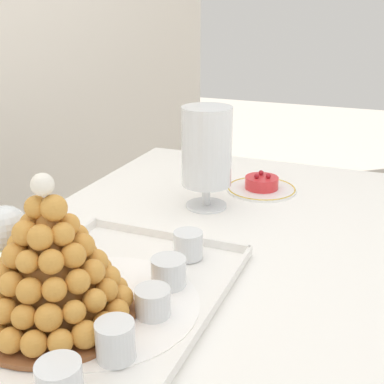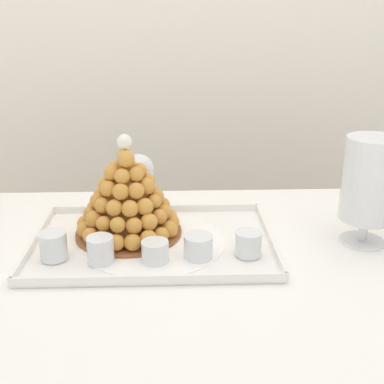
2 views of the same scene
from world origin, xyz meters
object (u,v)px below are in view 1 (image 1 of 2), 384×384
object	(u,v)px
dessert_cup_right	(188,246)
fruit_tart_plate	(261,186)
dessert_cup_mid_left	(115,342)
dessert_cup_mid_right	(169,273)
dessert_cup_centre	(153,303)
macaron_goblet	(207,148)
wine_glass	(6,232)
croquembouche	(52,267)
serving_tray	(101,305)

from	to	relation	value
dessert_cup_right	fruit_tart_plate	distance (m)	0.44
dessert_cup_mid_left	dessert_cup_mid_right	bearing A→B (deg)	3.62
dessert_cup_mid_left	dessert_cup_centre	world-z (taller)	dessert_cup_mid_left
macaron_goblet	wine_glass	xyz separation A→B (m)	(-0.52, 0.15, -0.02)
dessert_cup_mid_right	dessert_cup_right	world-z (taller)	dessert_cup_right
fruit_tart_plate	wine_glass	distance (m)	0.73
croquembouche	serving_tray	bearing A→B (deg)	-36.32
serving_tray	croquembouche	distance (m)	0.12
serving_tray	fruit_tart_plate	size ratio (longest dim) A/B	2.90
macaron_goblet	fruit_tart_plate	world-z (taller)	macaron_goblet
macaron_goblet	dessert_cup_right	bearing A→B (deg)	-166.49
dessert_cup_right	macaron_goblet	size ratio (longest dim) A/B	0.23
macaron_goblet	wine_glass	size ratio (longest dim) A/B	1.43
serving_tray	macaron_goblet	world-z (taller)	macaron_goblet
croquembouche	dessert_cup_centre	size ratio (longest dim) A/B	4.33
serving_tray	fruit_tart_plate	distance (m)	0.65
dessert_cup_mid_right	macaron_goblet	world-z (taller)	macaron_goblet
fruit_tart_plate	wine_glass	world-z (taller)	wine_glass
croquembouche	dessert_cup_centre	bearing A→B (deg)	-63.97
dessert_cup_centre	fruit_tart_plate	xyz separation A→B (m)	(0.64, -0.01, -0.02)
dessert_cup_centre	macaron_goblet	size ratio (longest dim) A/B	0.23
dessert_cup_centre	wine_glass	size ratio (longest dim) A/B	0.33
dessert_cup_mid_left	dessert_cup_right	size ratio (longest dim) A/B	0.98
serving_tray	croquembouche	bearing A→B (deg)	143.68
serving_tray	dessert_cup_centre	world-z (taller)	dessert_cup_centre
croquembouche	dessert_cup_mid_right	size ratio (longest dim) A/B	3.99
dessert_cup_mid_left	dessert_cup_right	world-z (taller)	dessert_cup_mid_left
croquembouche	dessert_cup_centre	world-z (taller)	croquembouche
fruit_tart_plate	dessert_cup_mid_left	bearing A→B (deg)	179.20
serving_tray	dessert_cup_mid_left	xyz separation A→B (m)	(-0.11, -0.09, 0.03)
croquembouche	dessert_cup_centre	xyz separation A→B (m)	(0.07, -0.13, -0.07)
serving_tray	dessert_cup_mid_left	distance (m)	0.14
croquembouche	wine_glass	world-z (taller)	croquembouche
dessert_cup_centre	fruit_tart_plate	size ratio (longest dim) A/B	0.31
dessert_cup_right	macaron_goblet	xyz separation A→B (m)	(0.27, 0.07, 0.12)
dessert_cup_mid_right	fruit_tart_plate	xyz separation A→B (m)	(0.54, -0.02, -0.02)
croquembouche	fruit_tart_plate	xyz separation A→B (m)	(0.70, -0.14, -0.09)
croquembouche	macaron_goblet	distance (m)	0.54
serving_tray	dessert_cup_right	bearing A→B (deg)	-18.84
dessert_cup_mid_right	dessert_cup_mid_left	bearing A→B (deg)	-176.38
croquembouche	dessert_cup_mid_left	xyz separation A→B (m)	(-0.05, -0.13, -0.06)
wine_glass	dessert_cup_mid_right	bearing A→B (deg)	-58.30
dessert_cup_right	wine_glass	distance (m)	0.34
croquembouche	dessert_cup_mid_left	bearing A→B (deg)	-109.37
croquembouche	wine_glass	distance (m)	0.11
dessert_cup_mid_left	fruit_tart_plate	distance (m)	0.75
serving_tray	macaron_goblet	xyz separation A→B (m)	(0.48, -0.00, 0.14)
croquembouche	dessert_cup_centre	distance (m)	0.17
fruit_tart_plate	wine_glass	xyz separation A→B (m)	(-0.68, 0.24, 0.12)
macaron_goblet	fruit_tart_plate	distance (m)	0.23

